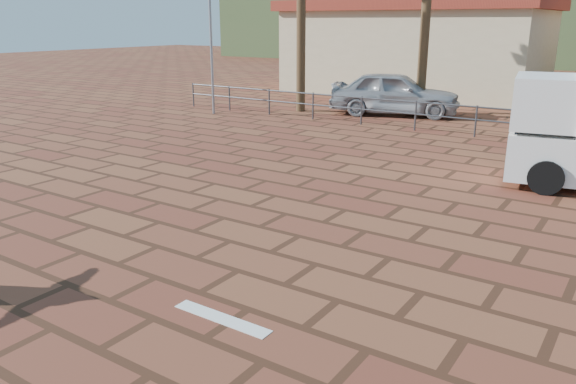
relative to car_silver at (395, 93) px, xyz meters
The scene contains 6 objects.
ground 15.26m from the car_silver, 75.03° to the right, with size 120.00×120.00×0.00m, color brown.
paint_stripe 16.60m from the car_silver, 73.76° to the right, with size 1.40×0.22×0.01m, color white.
guardrail 4.79m from the car_silver, 34.62° to the right, with size 24.06×0.06×1.00m.
building_west 7.71m from the car_silver, 105.82° to the left, with size 12.60×7.60×4.50m.
hill_back 45.17m from the car_silver, 113.63° to the left, with size 35.00×14.00×8.00m, color #384C28.
car_silver is the anchor object (origin of this frame).
Camera 1 is at (4.80, -5.88, 3.51)m, focal length 35.00 mm.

